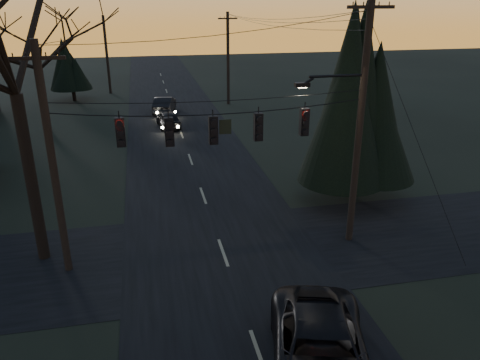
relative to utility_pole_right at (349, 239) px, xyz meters
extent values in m
cube|color=black|center=(-5.50, 10.00, 0.01)|extent=(8.00, 120.00, 0.02)
cube|color=black|center=(-5.50, 0.00, 0.01)|extent=(60.00, 7.00, 0.02)
cylinder|color=black|center=(-5.75, 0.00, 6.10)|extent=(11.50, 0.04, 0.04)
cylinder|color=black|center=(-12.57, 1.15, 3.29)|extent=(0.44, 0.44, 6.58)
cylinder|color=black|center=(1.93, 4.43, 0.80)|extent=(0.36, 0.36, 1.60)
cone|color=black|center=(1.93, 4.43, 4.78)|extent=(4.37, 4.37, 7.16)
cylinder|color=black|center=(-15.41, 20.62, 2.41)|extent=(0.44, 0.44, 4.82)
cylinder|color=black|center=(-14.88, 32.73, 0.80)|extent=(0.36, 0.36, 1.60)
cone|color=black|center=(-14.88, 32.73, 3.35)|extent=(3.57, 3.57, 4.30)
imported|color=black|center=(-4.12, -7.20, 0.80)|extent=(4.08, 6.24, 1.60)
imported|color=black|center=(-6.30, 20.31, 0.67)|extent=(1.96, 4.06, 1.33)
imported|color=black|center=(-6.30, 25.44, 0.73)|extent=(2.40, 4.64, 1.46)
camera|label=1|loc=(-8.29, -16.45, 9.73)|focal=35.00mm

